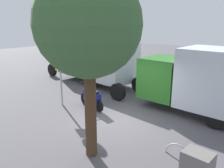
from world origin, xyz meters
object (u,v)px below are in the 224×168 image
Objects in this scene: box_truck_near at (214,81)px; bike_rack_hoop at (177,157)px; motorcycle at (92,98)px; box_truck_far at (95,60)px; street_tree at (88,26)px; stop_sign at (60,65)px.

box_truck_near is 4.05m from bike_rack_hoop.
motorcycle is 2.12× the size of bike_rack_hoop.
box_truck_near reaches higher than box_truck_far.
bike_rack_hoop is at bearing -140.19° from street_tree.
street_tree is 4.69m from bike_rack_hoop.
box_truck_near is 4.46× the size of motorcycle.
street_tree is at bearing 39.81° from bike_rack_hoop.
stop_sign reaches higher than bike_rack_hoop.
stop_sign is (1.39, 0.72, 1.47)m from motorcycle.
box_truck_near is 6.05m from street_tree.
motorcycle is at bearing 29.87° from box_truck_near.
motorcycle is (4.53, 2.71, -1.10)m from box_truck_near.
box_truck_far is at bearing -35.83° from motorcycle.
bike_rack_hoop is at bearing 154.60° from box_truck_far.
box_truck_far is at bearing -43.75° from street_tree.
motorcycle is at bearing -152.43° from stop_sign.
motorcycle is (-3.32, 3.31, -1.03)m from box_truck_far.
box_truck_far reaches higher than motorcycle.
box_truck_near is at bearing -149.85° from stop_sign.
bike_rack_hoop is (-8.27, 4.29, -1.55)m from box_truck_far.
motorcycle reaches higher than bike_rack_hoop.
box_truck_near is 6.85m from stop_sign.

